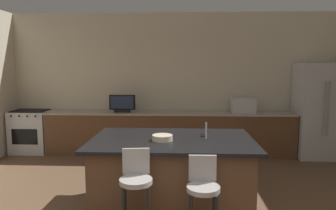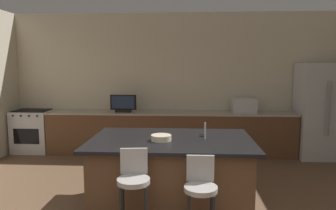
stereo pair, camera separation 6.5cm
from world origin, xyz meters
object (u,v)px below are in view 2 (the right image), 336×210
Objects in this scene: bar_stool_left at (134,188)px; bar_stool_right at (201,195)px; refrigerator at (319,111)px; tv_monitor at (123,104)px; cell_phone at (202,135)px; kitchen_island at (171,173)px; range_oven at (33,131)px; microwave at (244,106)px; fruit_bowl at (161,138)px.

bar_stool_right is (0.69, -0.02, -0.04)m from bar_stool_left.
bar_stool_left is (-3.23, -3.35, -0.36)m from refrigerator.
cell_phone is at bearing -56.27° from tv_monitor.
refrigerator is at bearing 52.73° from bar_stool_right.
refrigerator reaches higher than kitchen_island.
kitchen_island is 0.96m from bar_stool_right.
kitchen_island is at bearing -39.05° from range_oven.
kitchen_island is at bearing -65.64° from tv_monitor.
tv_monitor is 3.73m from bar_stool_right.
refrigerator is at bearing 40.69° from kitchen_island.
refrigerator is 3.37m from cell_phone.
cell_phone is (0.41, 0.19, 0.46)m from kitchen_island.
microwave is 3.63m from bar_stool_right.
bar_stool_left reaches higher than range_oven.
microwave reaches higher than bar_stool_left.
fruit_bowl is (0.23, 0.77, 0.36)m from bar_stool_left.
tv_monitor is at bearing 111.18° from fruit_bowl.
bar_stool_left is (-0.35, -0.87, 0.13)m from kitchen_island.
bar_stool_right is (-1.04, -3.44, -0.49)m from microwave.
tv_monitor is at bearing 96.35° from bar_stool_left.
kitchen_island is 3.84× the size of tv_monitor.
refrigerator is at bearing -2.58° from microwave.
refrigerator is 3.53× the size of tv_monitor.
bar_stool_left is (2.79, -3.42, 0.15)m from range_oven.
range_oven is at bearing 178.55° from tv_monitor.
bar_stool_right is 1.00m from fruit_bowl.
fruit_bowl is (-3.01, -2.59, 0.01)m from refrigerator.
tv_monitor is 0.54× the size of bar_stool_left.
range_oven is at bearing 148.70° from cell_phone.
refrigerator reaches higher than microwave.
tv_monitor is 2.11× the size of fruit_bowl.
fruit_bowl is 1.72× the size of cell_phone.
tv_monitor is 3.49m from bar_stool_left.
bar_stool_right is (1.47, -3.39, -0.51)m from tv_monitor.
tv_monitor reaches higher than kitchen_island.
kitchen_island is 8.12× the size of fruit_bowl.
kitchen_island is 0.95m from bar_stool_left.
bar_stool_right is at bearing -91.03° from cell_phone.
range_oven is 6.14× the size of cell_phone.
bar_stool_left is at bearing 178.13° from bar_stool_right.
refrigerator is 7.45× the size of fruit_bowl.
kitchen_island is at bearing 110.85° from bar_stool_right.
cell_phone is (3.54, -2.35, 0.48)m from range_oven.
tv_monitor is at bearing -178.82° from microwave.
kitchen_island is at bearing 61.58° from bar_stool_left.
kitchen_island reaches higher than range_oven.
cell_phone is (0.75, 1.06, 0.33)m from bar_stool_left.
range_oven is 0.92× the size of bar_stool_left.
microwave is 3.05m from fruit_bowl.
bar_stool_left is at bearing -133.94° from refrigerator.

